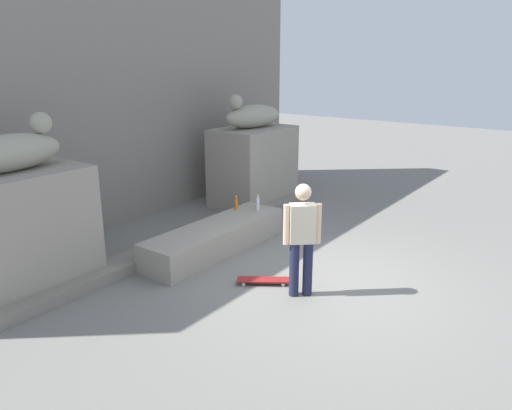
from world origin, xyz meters
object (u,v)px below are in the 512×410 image
(skateboard, at_px, (263,280))
(bottle_clear, at_px, (258,204))
(bottle_orange, at_px, (236,204))
(statue_reclining_right, at_px, (252,115))
(skater, at_px, (302,235))
(statue_reclining_left, at_px, (11,151))

(skateboard, distance_m, bottle_clear, 2.31)
(bottle_clear, height_order, bottle_orange, bottle_clear)
(statue_reclining_right, distance_m, skater, 4.92)
(bottle_orange, bearing_deg, skateboard, -131.08)
(skater, bearing_deg, statue_reclining_right, -86.34)
(bottle_clear, bearing_deg, statue_reclining_left, 160.93)
(statue_reclining_left, relative_size, skateboard, 2.13)
(skater, bearing_deg, statue_reclining_left, -8.65)
(statue_reclining_right, relative_size, skateboard, 2.16)
(skateboard, distance_m, bottle_orange, 2.39)
(skater, bearing_deg, bottle_clear, -81.91)
(skateboard, xyz_separation_m, bottle_orange, (1.53, 1.75, 0.54))
(bottle_clear, bearing_deg, bottle_orange, 122.25)
(skateboard, bearing_deg, bottle_orange, -75.87)
(statue_reclining_left, xyz_separation_m, skateboard, (2.19, -2.76, -2.02))
(statue_reclining_right, distance_m, bottle_orange, 2.58)
(skater, height_order, bottle_clear, skater)
(statue_reclining_right, distance_m, bottle_clear, 2.58)
(skater, bearing_deg, skateboard, -38.66)
(statue_reclining_left, relative_size, skater, 0.98)
(skater, relative_size, bottle_clear, 5.29)
(bottle_clear, xyz_separation_m, bottle_orange, (-0.22, 0.36, -0.02))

